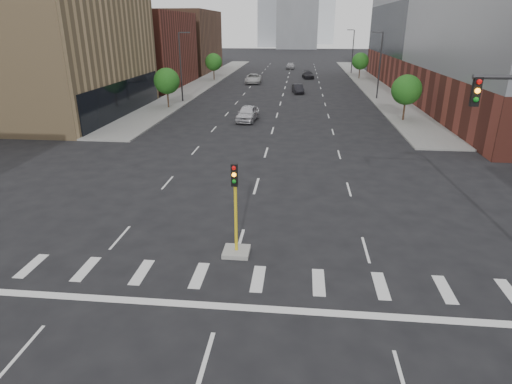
% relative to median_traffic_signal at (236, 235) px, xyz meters
% --- Properties ---
extents(sidewalk_left_far, '(5.00, 92.00, 0.15)m').
position_rel_median_traffic_signal_xyz_m(sidewalk_left_far, '(-15.00, 65.03, -0.90)').
color(sidewalk_left_far, gray).
rests_on(sidewalk_left_far, ground).
extents(sidewalk_right_far, '(5.00, 92.00, 0.15)m').
position_rel_median_traffic_signal_xyz_m(sidewalk_right_far, '(15.00, 65.03, -0.90)').
color(sidewalk_right_far, gray).
rests_on(sidewalk_right_far, ground).
extents(building_left_mid, '(20.00, 24.00, 14.00)m').
position_rel_median_traffic_signal_xyz_m(building_left_mid, '(-27.50, 31.03, 6.03)').
color(building_left_mid, tan).
rests_on(building_left_mid, ground).
extents(building_left_far_a, '(20.00, 22.00, 12.00)m').
position_rel_median_traffic_signal_xyz_m(building_left_far_a, '(-27.50, 57.03, 5.03)').
color(building_left_far_a, brown).
rests_on(building_left_far_a, ground).
extents(building_left_far_b, '(20.00, 24.00, 13.00)m').
position_rel_median_traffic_signal_xyz_m(building_left_far_b, '(-27.50, 83.03, 5.53)').
color(building_left_far_b, brown).
rests_on(building_left_far_b, ground).
extents(building_right_main, '(24.00, 70.00, 22.00)m').
position_rel_median_traffic_signal_xyz_m(building_right_main, '(29.50, 51.03, 10.03)').
color(building_right_main, brown).
rests_on(building_right_main, ground).
extents(median_traffic_signal, '(1.20, 1.20, 4.40)m').
position_rel_median_traffic_signal_xyz_m(median_traffic_signal, '(0.00, 0.00, 0.00)').
color(median_traffic_signal, '#999993').
rests_on(median_traffic_signal, ground).
extents(streetlight_right_a, '(1.60, 0.22, 9.07)m').
position_rel_median_traffic_signal_xyz_m(streetlight_right_a, '(13.41, 46.03, 4.04)').
color(streetlight_right_a, '#2D2D30').
rests_on(streetlight_right_a, ground).
extents(streetlight_right_b, '(1.60, 0.22, 9.07)m').
position_rel_median_traffic_signal_xyz_m(streetlight_right_b, '(13.41, 81.03, 4.04)').
color(streetlight_right_b, '#2D2D30').
rests_on(streetlight_right_b, ground).
extents(streetlight_left, '(1.60, 0.22, 9.07)m').
position_rel_median_traffic_signal_xyz_m(streetlight_left, '(-13.41, 41.03, 4.04)').
color(streetlight_left, '#2D2D30').
rests_on(streetlight_left, ground).
extents(tree_left_near, '(3.20, 3.20, 4.85)m').
position_rel_median_traffic_signal_xyz_m(tree_left_near, '(-14.00, 36.03, 2.42)').
color(tree_left_near, '#382619').
rests_on(tree_left_near, ground).
extents(tree_left_far, '(3.20, 3.20, 4.85)m').
position_rel_median_traffic_signal_xyz_m(tree_left_far, '(-14.00, 66.03, 2.42)').
color(tree_left_far, '#382619').
rests_on(tree_left_far, ground).
extents(tree_right_near, '(3.20, 3.20, 4.85)m').
position_rel_median_traffic_signal_xyz_m(tree_right_near, '(14.00, 31.03, 2.42)').
color(tree_right_near, '#382619').
rests_on(tree_right_near, ground).
extents(tree_right_far, '(3.20, 3.20, 4.85)m').
position_rel_median_traffic_signal_xyz_m(tree_right_far, '(14.00, 71.03, 2.42)').
color(tree_right_far, '#382619').
rests_on(tree_right_far, ground).
extents(car_near_left, '(2.45, 5.09, 1.68)m').
position_rel_median_traffic_signal_xyz_m(car_near_left, '(-3.05, 29.37, -0.13)').
color(car_near_left, silver).
rests_on(car_near_left, ground).
extents(car_mid_right, '(2.08, 4.23, 1.33)m').
position_rel_median_traffic_signal_xyz_m(car_mid_right, '(2.22, 50.96, -0.31)').
color(car_mid_right, black).
rests_on(car_mid_right, ground).
extents(car_far_left, '(2.99, 6.05, 1.65)m').
position_rel_median_traffic_signal_xyz_m(car_far_left, '(-5.99, 62.34, -0.15)').
color(car_far_left, '#B4B4B4').
rests_on(car_far_left, ground).
extents(car_deep_right, '(2.57, 4.96, 1.38)m').
position_rel_median_traffic_signal_xyz_m(car_deep_right, '(3.99, 71.08, -0.29)').
color(car_deep_right, black).
rests_on(car_deep_right, ground).
extents(car_distant, '(2.14, 4.78, 1.60)m').
position_rel_median_traffic_signal_xyz_m(car_distant, '(-0.01, 90.21, -0.18)').
color(car_distant, '#A5A5AA').
rests_on(car_distant, ground).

